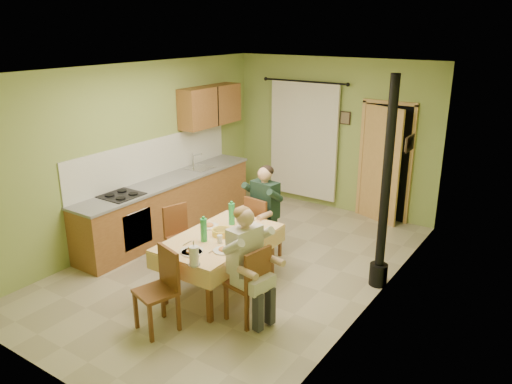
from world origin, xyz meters
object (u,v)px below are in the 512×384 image
Objects in this scene: chair_far at (263,239)px; man_right at (247,252)px; chair_near at (158,306)px; chair_left at (183,250)px; chair_right at (248,298)px; stove_flue at (384,214)px; dining_table at (220,263)px; man_far at (264,202)px.

chair_far is 1.80m from man_right.
chair_near is 1.04× the size of chair_left.
chair_far is 1.01× the size of chair_right.
man_right is at bearing -120.42° from stove_flue.
chair_near is at bearing -92.27° from dining_table.
dining_table is 1.13m from chair_near.
stove_flue reaches higher than chair_right.
man_right is at bearing -55.88° from chair_far.
chair_right is 2.07m from stove_flue.
dining_table is 0.82m from chair_left.
man_far is at bearing 92.69° from dining_table.
man_far is (0.00, 0.01, 0.59)m from chair_far.
man_far is (-0.03, 2.26, 0.59)m from chair_near.
stove_flue is at bearing -19.88° from man_right.
chair_far is 1.22m from chair_left.
stove_flue reaches higher than man_right.
man_far reaches higher than chair_far.
chair_right is 1.82m from man_far.
man_right is at bearing 90.00° from chair_right.
chair_right is at bearing 85.89° from chair_left.
stove_flue is (1.72, 2.40, 0.73)m from chair_near.
dining_table is 1.72× the size of chair_far.
dining_table is at bearing -142.78° from stove_flue.
chair_far is 1.00× the size of chair_near.
stove_flue is (0.97, 1.68, 0.73)m from chair_right.
dining_table is at bearing 95.08° from chair_left.
chair_far is 0.35× the size of stove_flue.
dining_table is 0.82m from chair_right.
man_far is at bearing 37.56° from chair_right.
chair_right is at bearing -29.71° from dining_table.
man_far reaches higher than chair_right.
man_right is 1.95m from stove_flue.
chair_right is (0.78, -1.52, -0.00)m from chair_far.
chair_right is at bearing -119.49° from chair_near.
man_right is at bearing -30.02° from dining_table.
chair_right is at bearing -120.04° from stove_flue.
man_far is 1.71m from man_right.
man_right reaches higher than chair_far.
chair_right is 1.03× the size of chair_left.
chair_right is at bearing -55.78° from man_far.
chair_left is 2.83m from stove_flue.
man_right is at bearing -56.14° from man_far.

